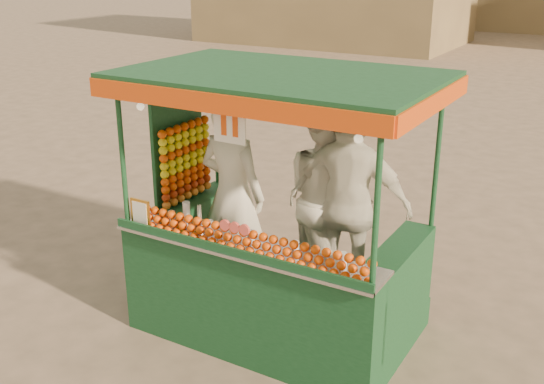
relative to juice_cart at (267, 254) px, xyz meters
The scene contains 5 objects.
ground 0.83m from the juice_cart, 45.42° to the left, with size 90.00×90.00×0.00m, color brown.
juice_cart is the anchor object (origin of this frame).
vendor_left 0.68m from the juice_cart, 159.78° to the left, with size 0.72×0.49×1.91m.
vendor_middle 0.79m from the juice_cart, 59.96° to the left, with size 1.16×1.12×1.89m.
vendor_right 0.89m from the juice_cart, 35.48° to the left, with size 1.21×0.67×1.95m.
Camera 1 is at (2.64, -4.81, 3.42)m, focal length 42.79 mm.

